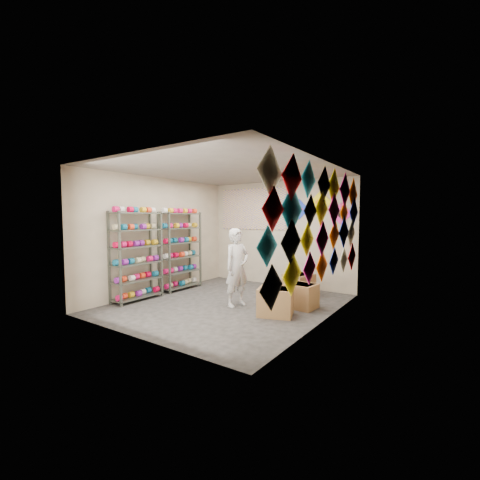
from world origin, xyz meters
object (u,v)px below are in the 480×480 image
Objects in this scene: shelf_rack_front at (137,256)px; carton_c at (299,285)px; carton_b at (301,296)px; carton_a at (275,302)px; shopkeeper at (237,267)px; shelf_rack_back at (180,251)px.

shelf_rack_front is 3.29× the size of carton_c.
shelf_rack_front reaches higher than carton_b.
shelf_rack_front is 3.27× the size of carton_b.
shelf_rack_front is 3.12m from carton_a.
carton_b is (1.11, 0.58, -0.54)m from shopkeeper.
carton_b is at bearing 24.56° from shelf_rack_front.
shopkeeper is 2.68× the size of carton_c.
shelf_rack_front is at bearing -90.00° from shelf_rack_back.
shelf_rack_back is at bearing 93.03° from shopkeeper.
carton_a is 0.74m from carton_b.
carton_b is (0.17, 0.72, -0.01)m from carton_a.
carton_b is (3.13, 0.13, -0.71)m from shelf_rack_back.
carton_b is at bearing 57.91° from carton_a.
shopkeeper is (2.02, 0.85, -0.17)m from shelf_rack_front.
shelf_rack_back reaches higher than carton_a.
carton_c is (0.70, 1.43, -0.52)m from shopkeeper.
carton_c is at bearing 19.82° from shelf_rack_back.
shelf_rack_front is 3.51m from carton_b.
shelf_rack_front is 3.15× the size of carton_a.
carton_a is 1.04× the size of carton_b.
shelf_rack_front reaches higher than carton_a.
carton_b is (3.13, 1.43, -0.71)m from shelf_rack_front.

